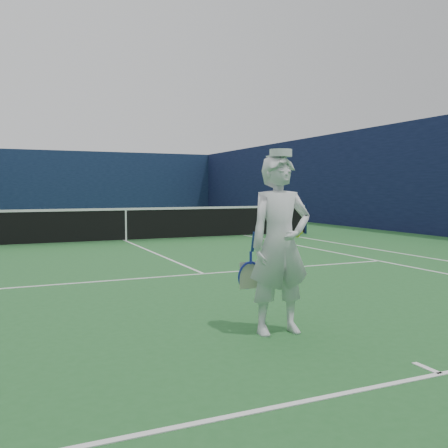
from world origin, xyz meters
name	(u,v)px	position (x,y,z in m)	size (l,w,h in m)	color
ground	(126,241)	(0.00, 0.00, 0.00)	(80.00, 80.00, 0.00)	#24602B
court_markings	(126,241)	(0.00, 0.00, 0.00)	(11.03, 23.83, 0.01)	white
windscreen_fence	(125,175)	(0.00, 0.00, 2.00)	(20.12, 36.12, 4.00)	#101D3B
tennis_net	(126,223)	(0.00, 0.00, 0.55)	(12.88, 0.09, 1.07)	#141E4C
tennis_player	(280,244)	(-0.63, -10.26, 0.97)	(0.78, 0.53, 2.00)	white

